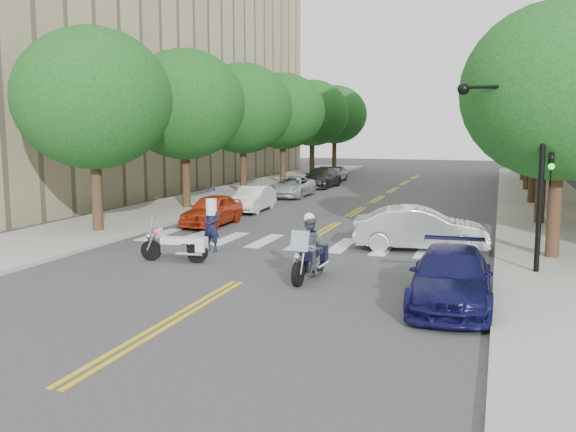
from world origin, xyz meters
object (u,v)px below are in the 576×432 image
at_px(motorcycle_parked, 180,246).
at_px(officer_standing, 212,226).
at_px(convertible, 420,229).
at_px(sedan_blue, 451,278).
at_px(motorcycle_police, 310,250).

xyz_separation_m(motorcycle_parked, officer_standing, (0.24, 1.95, 0.39)).
bearing_deg(convertible, motorcycle_parked, 113.40).
relative_size(convertible, sedan_blue, 0.98).
height_order(motorcycle_police, motorcycle_parked, motorcycle_police).
xyz_separation_m(motorcycle_police, sedan_blue, (4.13, -1.56, -0.17)).
bearing_deg(motorcycle_parked, motorcycle_police, -107.68).
distance_m(officer_standing, convertible, 7.50).
distance_m(motorcycle_police, motorcycle_parked, 4.86).
distance_m(motorcycle_police, officer_standing, 5.36).
relative_size(motorcycle_parked, officer_standing, 1.27).
height_order(convertible, sedan_blue, convertible).
bearing_deg(motorcycle_police, convertible, -111.53).
height_order(motorcycle_police, officer_standing, motorcycle_police).
xyz_separation_m(motorcycle_parked, sedan_blue, (8.89, -2.52, 0.18)).
bearing_deg(motorcycle_police, officer_standing, -29.50).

